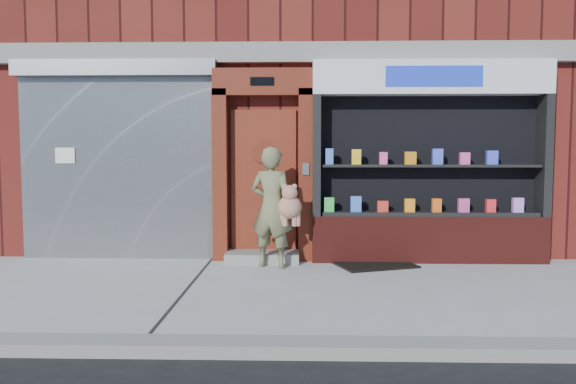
{
  "coord_description": "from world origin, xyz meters",
  "views": [
    {
      "loc": [
        -0.14,
        -6.66,
        1.69
      ],
      "look_at": [
        -0.35,
        1.0,
        1.11
      ],
      "focal_mm": 35.0,
      "sensor_mm": 36.0,
      "label": 1
    }
  ],
  "objects": [
    {
      "name": "red_door_bay",
      "position": [
        -0.75,
        1.86,
        1.46
      ],
      "size": [
        1.52,
        0.58,
        2.9
      ],
      "color": "#571B0F",
      "rests_on": "ground"
    },
    {
      "name": "curb",
      "position": [
        0.0,
        -2.15,
        0.06
      ],
      "size": [
        60.0,
        0.3,
        0.12
      ],
      "primitive_type": "cube",
      "color": "gray",
      "rests_on": "ground"
    },
    {
      "name": "building",
      "position": [
        -0.0,
        5.99,
        4.0
      ],
      "size": [
        12.0,
        8.16,
        8.0
      ],
      "color": "#511612",
      "rests_on": "ground"
    },
    {
      "name": "doormat",
      "position": [
        0.91,
        1.46,
        0.01
      ],
      "size": [
        1.28,
        1.08,
        0.03
      ],
      "primitive_type": "cube",
      "rotation": [
        0.0,
        0.0,
        0.34
      ],
      "color": "black",
      "rests_on": "ground"
    },
    {
      "name": "woman",
      "position": [
        -0.56,
        1.32,
        0.87
      ],
      "size": [
        0.8,
        0.61,
        1.74
      ],
      "color": "#6C6E48",
      "rests_on": "ground"
    },
    {
      "name": "ground",
      "position": [
        0.0,
        0.0,
        0.0
      ],
      "size": [
        80.0,
        80.0,
        0.0
      ],
      "primitive_type": "plane",
      "color": "#9E9E99",
      "rests_on": "ground"
    },
    {
      "name": "pharmacy_bay",
      "position": [
        1.75,
        1.81,
        1.37
      ],
      "size": [
        3.5,
        0.41,
        3.0
      ],
      "color": "#5C1A15",
      "rests_on": "ground"
    },
    {
      "name": "shutter_bay",
      "position": [
        -3.0,
        1.93,
        1.72
      ],
      "size": [
        3.1,
        0.3,
        3.04
      ],
      "color": "gray",
      "rests_on": "ground"
    }
  ]
}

